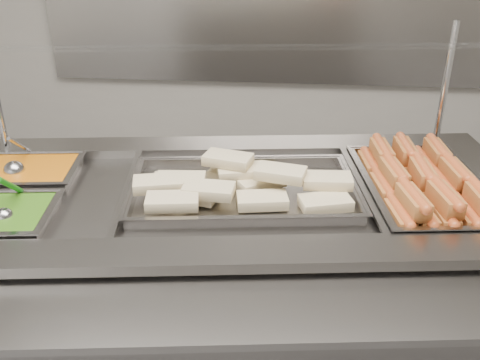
# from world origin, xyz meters

# --- Properties ---
(steam_counter) EXTENTS (1.92, 1.03, 0.88)m
(steam_counter) POSITION_xyz_m (-0.09, 0.37, 0.44)
(steam_counter) COLOR gray
(steam_counter) RESTS_ON ground
(tray_rail) EXTENTS (1.77, 0.57, 0.05)m
(tray_rail) POSITION_xyz_m (-0.03, -0.13, 0.83)
(tray_rail) COLOR gray
(tray_rail) RESTS_ON steam_counter
(sneeze_guard) EXTENTS (1.63, 0.48, 0.43)m
(sneeze_guard) POSITION_xyz_m (-0.11, 0.58, 1.23)
(sneeze_guard) COLOR silver
(sneeze_guard) RESTS_ON steam_counter
(pan_hotdogs) EXTENTS (0.40, 0.57, 0.10)m
(pan_hotdogs) POSITION_xyz_m (0.52, 0.45, 0.84)
(pan_hotdogs) COLOR gray
(pan_hotdogs) RESTS_ON steam_counter
(pan_wraps) EXTENTS (0.71, 0.47, 0.07)m
(pan_wraps) POSITION_xyz_m (-0.03, 0.38, 0.85)
(pan_wraps) COLOR gray
(pan_wraps) RESTS_ON steam_counter
(pan_beans) EXTENTS (0.32, 0.27, 0.10)m
(pan_beans) POSITION_xyz_m (-0.73, 0.43, 0.84)
(pan_beans) COLOR gray
(pan_beans) RESTS_ON steam_counter
(hotdogs_in_buns) EXTENTS (0.35, 0.53, 0.11)m
(hotdogs_in_buns) POSITION_xyz_m (0.51, 0.44, 0.88)
(hotdogs_in_buns) COLOR brown
(hotdogs_in_buns) RESTS_ON pan_hotdogs
(tortilla_wraps) EXTENTS (0.66, 0.38, 0.09)m
(tortilla_wraps) POSITION_xyz_m (-0.06, 0.38, 0.89)
(tortilla_wraps) COLOR tan
(tortilla_wraps) RESTS_ON pan_wraps
(ladle) EXTENTS (0.07, 0.19, 0.15)m
(ladle) POSITION_xyz_m (-0.77, 0.41, 0.88)
(ladle) COLOR #B1B1B6
(ladle) RESTS_ON pan_beans
(serving_spoon) EXTENTS (0.05, 0.17, 0.14)m
(serving_spoon) POSITION_xyz_m (-0.67, 0.15, 0.89)
(serving_spoon) COLOR #B1B1B6
(serving_spoon) RESTS_ON pan_peas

